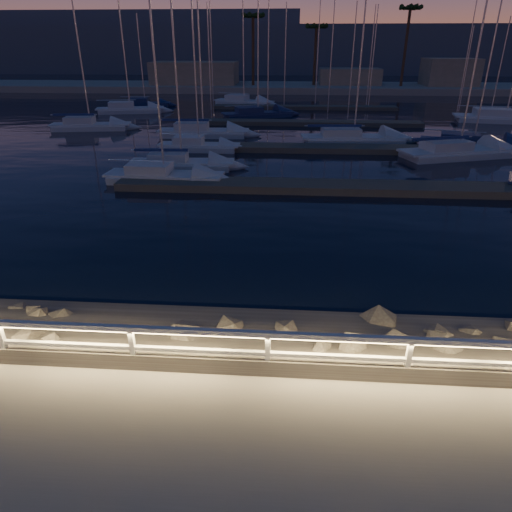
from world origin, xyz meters
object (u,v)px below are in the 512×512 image
object	(u,v)px
sailboat_m	(144,103)
sailboat_k	(256,113)
sailboat_f	(161,175)
sailboat_g	(351,137)
sailboat_b	(179,163)
sailboat_l	(503,117)
guard_rail	(359,347)
sailboat_e	(88,125)
sailboat_h	(470,143)
sailboat_i	(128,109)
sailboat_j	(201,131)
sailboat_c	(456,151)
sailboat_a	(197,145)
sailboat_n	(242,101)

from	to	relation	value
sailboat_m	sailboat_k	bearing A→B (deg)	-37.37
sailboat_f	sailboat_g	bearing A→B (deg)	48.21
sailboat_b	sailboat_l	xyz separation A→B (m)	(28.33, 21.15, 0.07)
guard_rail	sailboat_e	size ratio (longest dim) A/B	3.64
sailboat_h	sailboat_i	distance (m)	36.47
sailboat_j	sailboat_l	bearing A→B (deg)	17.11
sailboat_g	sailboat_j	xyz separation A→B (m)	(-12.44, 1.97, 0.00)
sailboat_b	sailboat_g	distance (m)	14.93
sailboat_b	sailboat_m	xyz separation A→B (m)	(-11.57, 30.77, 0.01)
sailboat_f	sailboat_k	world-z (taller)	sailboat_k
sailboat_b	sailboat_l	distance (m)	35.35
guard_rail	sailboat_c	xyz separation A→B (m)	(9.98, 24.68, -0.93)
sailboat_i	sailboat_j	distance (m)	17.65
sailboat_h	sailboat_m	distance (m)	39.48
sailboat_b	sailboat_i	xyz separation A→B (m)	(-11.60, 24.97, 0.06)
sailboat_a	sailboat_f	world-z (taller)	sailboat_f
sailboat_n	sailboat_b	bearing A→B (deg)	-70.37
sailboat_b	sailboat_l	bearing A→B (deg)	33.67
guard_rail	sailboat_i	distance (m)	49.38
sailboat_g	sailboat_n	distance (m)	27.01
guard_rail	sailboat_h	distance (m)	30.57
sailboat_n	sailboat_l	bearing A→B (deg)	-3.76
sailboat_e	sailboat_j	bearing A→B (deg)	-21.86
guard_rail	sailboat_i	world-z (taller)	sailboat_i
sailboat_b	sailboat_n	world-z (taller)	sailboat_n
sailboat_f	sailboat_k	bearing A→B (deg)	85.00
sailboat_i	sailboat_k	size ratio (longest dim) A/B	0.99
guard_rail	sailboat_n	world-z (taller)	sailboat_n
sailboat_b	sailboat_c	distance (m)	19.06
guard_rail	sailboat_a	size ratio (longest dim) A/B	4.33
sailboat_k	sailboat_m	size ratio (longest dim) A/B	1.23
sailboat_n	sailboat_i	bearing A→B (deg)	-123.65
sailboat_b	sailboat_j	xyz separation A→B (m)	(-0.65, 11.13, 0.04)
sailboat_b	sailboat_h	bearing A→B (deg)	17.97
sailboat_h	sailboat_m	bearing A→B (deg)	161.51
sailboat_b	sailboat_m	bearing A→B (deg)	107.54
guard_rail	sailboat_n	distance (m)	54.44
sailboat_g	sailboat_h	size ratio (longest dim) A/B	1.08
sailboat_c	sailboat_l	world-z (taller)	sailboat_l
sailboat_h	sailboat_a	bearing A→B (deg)	-156.24
guard_rail	sailboat_k	distance (m)	43.09
sailboat_f	sailboat_g	xyz separation A→B (m)	(12.11, 12.27, 0.04)
sailboat_c	sailboat_f	bearing A→B (deg)	-176.31
sailboat_c	sailboat_e	distance (m)	31.44
sailboat_f	sailboat_j	world-z (taller)	sailboat_j
sailboat_k	sailboat_n	bearing A→B (deg)	80.74
sailboat_l	sailboat_m	world-z (taller)	sailboat_l
sailboat_b	sailboat_h	world-z (taller)	sailboat_h
sailboat_j	sailboat_k	size ratio (longest dim) A/B	1.01
sailboat_e	sailboat_m	size ratio (longest dim) A/B	1.15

